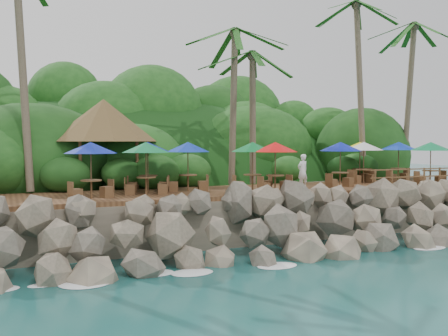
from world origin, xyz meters
name	(u,v)px	position (x,y,z in m)	size (l,w,h in m)	color
ground	(287,264)	(0.00, 0.00, 0.00)	(140.00, 140.00, 0.00)	#19514F
land_base	(165,196)	(0.00, 16.00, 1.05)	(32.00, 25.20, 2.10)	gray
jungle_hill	(138,199)	(0.00, 23.50, 0.00)	(44.80, 28.00, 15.40)	#143811
seawall	(262,226)	(0.00, 2.00, 1.15)	(29.00, 4.00, 2.30)	gray
terrace	(224,192)	(0.00, 6.00, 2.20)	(26.00, 5.00, 0.20)	brown
jungle_foliage	(169,213)	(0.00, 15.00, 0.00)	(44.00, 16.00, 12.00)	#143811
foam_line	(283,261)	(0.00, 0.30, 0.03)	(25.20, 0.80, 0.06)	white
palms	(229,5)	(1.56, 8.95, 12.15)	(32.63, 6.74, 12.42)	brown
palapa	(104,120)	(-5.08, 9.99, 5.79)	(5.63, 5.63, 4.60)	brown
dining_clusters	(261,150)	(2.01, 5.92, 4.27)	(25.26, 5.39, 2.37)	brown
railing	(432,175)	(11.15, 3.65, 2.91)	(8.30, 0.10, 1.00)	brown
waiter	(303,171)	(4.23, 5.55, 3.17)	(0.64, 0.42, 1.74)	white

